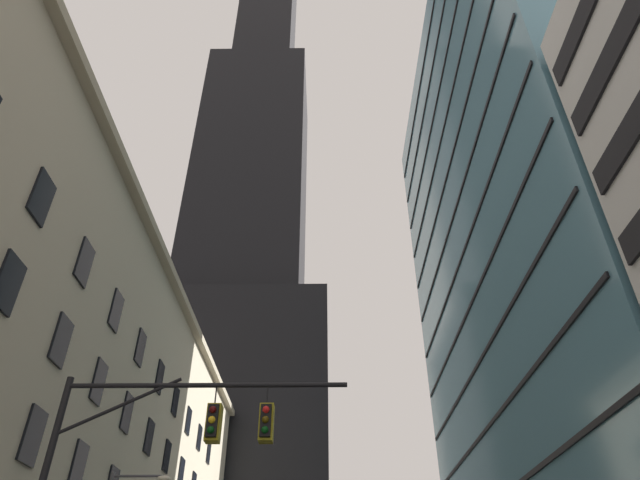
{
  "coord_description": "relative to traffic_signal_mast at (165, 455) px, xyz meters",
  "views": [
    {
      "loc": [
        0.96,
        -9.63,
        1.69
      ],
      "look_at": [
        0.55,
        28.35,
        28.85
      ],
      "focal_mm": 30.89,
      "sensor_mm": 36.0,
      "label": 1
    }
  ],
  "objects": [
    {
      "name": "glass_office_midrise",
      "position": [
        22.97,
        18.48,
        20.11
      ],
      "size": [
        17.19,
        35.75,
        51.47
      ],
      "color": "teal",
      "rests_on": "ground"
    },
    {
      "name": "traffic_signal_mast",
      "position": [
        0.0,
        0.0,
        0.0
      ],
      "size": [
        8.31,
        0.63,
        7.66
      ],
      "color": "black",
      "rests_on": "sidewalk_left"
    },
    {
      "name": "station_building",
      "position": [
        -13.96,
        20.36,
        6.64
      ],
      "size": [
        13.44,
        64.45,
        24.58
      ],
      "color": "#BCAF93",
      "rests_on": "ground"
    },
    {
      "name": "dark_skyscraper",
      "position": [
        -9.98,
        67.44,
        55.5
      ],
      "size": [
        29.32,
        29.32,
        206.47
      ],
      "color": "black",
      "rests_on": "ground"
    }
  ]
}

